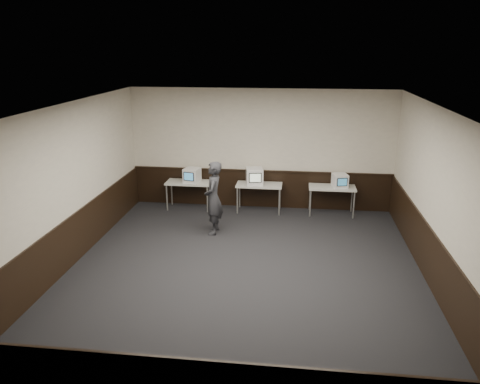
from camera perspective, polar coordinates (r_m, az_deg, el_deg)
name	(u,v)px	position (r m, az deg, el deg)	size (l,w,h in m)	color
floor	(243,273)	(9.27, 0.42, -9.84)	(8.00, 8.00, 0.00)	black
ceiling	(244,108)	(8.31, 0.47, 10.18)	(8.00, 8.00, 0.00)	white
back_wall	(261,149)	(12.51, 2.55, 5.21)	(7.00, 7.00, 0.00)	silver
front_wall	(200,312)	(5.05, -4.92, -14.38)	(7.00, 7.00, 0.00)	silver
left_wall	(65,188)	(9.68, -20.60, 0.41)	(8.00, 8.00, 0.00)	silver
right_wall	(440,203)	(8.98, 23.24, -1.19)	(8.00, 8.00, 0.00)	silver
wainscot_back	(260,189)	(12.77, 2.48, 0.36)	(6.98, 0.04, 1.00)	black
wainscot_left	(72,241)	(10.03, -19.83, -5.61)	(0.04, 7.98, 1.00)	black
wainscot_right	(431,259)	(9.36, 22.31, -7.58)	(0.04, 7.98, 1.00)	black
wainscot_rail	(260,171)	(12.60, 2.50, 2.60)	(6.98, 0.06, 0.04)	black
desk_left	(189,184)	(12.64, -6.27, 0.94)	(1.20, 0.60, 0.75)	beige
desk_center	(259,187)	(12.35, 2.35, 0.64)	(1.20, 0.60, 0.75)	beige
desk_right	(332,189)	(12.35, 11.16, 0.32)	(1.20, 0.60, 0.75)	beige
emac_left	(192,175)	(12.50, -5.88, 2.04)	(0.46, 0.48, 0.39)	white
emac_center	(254,176)	(12.27, 1.78, 1.93)	(0.50, 0.52, 0.43)	white
emac_right	(340,181)	(12.26, 12.08, 1.36)	(0.44, 0.45, 0.36)	white
person	(213,198)	(10.87, -3.26, -0.74)	(0.63, 0.41, 1.73)	#27282D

